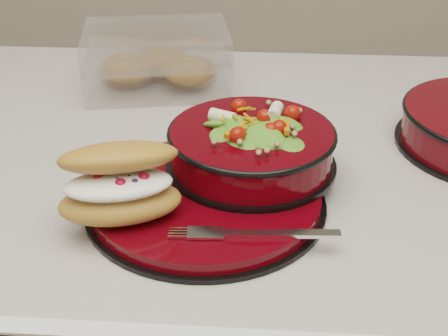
# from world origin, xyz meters

# --- Properties ---
(dinner_plate) EXTENTS (0.28, 0.28, 0.02)m
(dinner_plate) POSITION_xyz_m (0.05, -0.15, 0.91)
(dinner_plate) COLOR black
(dinner_plate) RESTS_ON island_counter
(salad_bowl) EXTENTS (0.21, 0.21, 0.09)m
(salad_bowl) POSITION_xyz_m (0.10, -0.09, 0.95)
(salad_bowl) COLOR black
(salad_bowl) RESTS_ON dinner_plate
(croissant) EXTENTS (0.15, 0.12, 0.08)m
(croissant) POSITION_xyz_m (-0.04, -0.20, 0.96)
(croissant) COLOR #CC813E
(croissant) RESTS_ON dinner_plate
(fork) EXTENTS (0.16, 0.03, 0.00)m
(fork) POSITION_xyz_m (0.11, -0.23, 0.92)
(fork) COLOR silver
(fork) RESTS_ON dinner_plate
(pastry_box) EXTENTS (0.26, 0.21, 0.09)m
(pastry_box) POSITION_xyz_m (-0.06, 0.20, 0.94)
(pastry_box) COLOR white
(pastry_box) RESTS_ON island_counter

